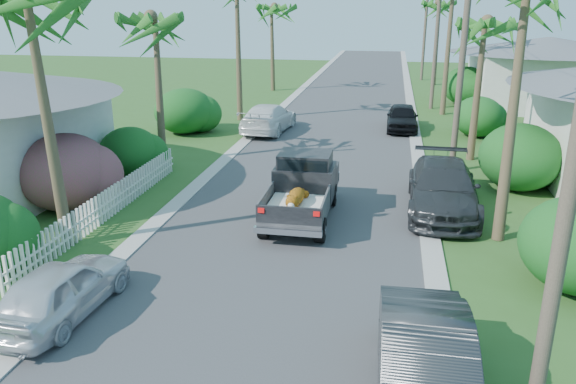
% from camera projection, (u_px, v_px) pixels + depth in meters
% --- Properties ---
extents(ground, '(120.00, 120.00, 0.00)m').
position_uv_depth(ground, '(246.00, 322.00, 12.48)').
color(ground, '#2F5620').
rests_on(ground, ground).
extents(road, '(8.00, 100.00, 0.02)m').
position_uv_depth(road, '(343.00, 114.00, 35.77)').
color(road, '#38383A').
rests_on(road, ground).
extents(curb_left, '(0.60, 100.00, 0.06)m').
position_uv_depth(curb_left, '(277.00, 111.00, 36.50)').
color(curb_left, '#A5A39E').
rests_on(curb_left, ground).
extents(curb_right, '(0.60, 100.00, 0.06)m').
position_uv_depth(curb_right, '(412.00, 116.00, 35.04)').
color(curb_right, '#A5A39E').
rests_on(curb_right, ground).
extents(pickup_truck, '(1.98, 5.12, 2.06)m').
position_uv_depth(pickup_truck, '(304.00, 185.00, 18.51)').
color(pickup_truck, black).
rests_on(pickup_truck, ground).
extents(parked_car_rn, '(1.72, 4.64, 1.52)m').
position_uv_depth(parked_car_rn, '(426.00, 368.00, 9.67)').
color(parked_car_rn, '#2B2E30').
rests_on(parked_car_rn, ground).
extents(parked_car_rm, '(2.42, 5.64, 1.62)m').
position_uv_depth(parked_car_rm, '(443.00, 188.00, 18.87)').
color(parked_car_rm, '#2B2D2F').
rests_on(parked_car_rm, ground).
extents(parked_car_rf, '(1.68, 4.15, 1.41)m').
position_uv_depth(parked_car_rf, '(402.00, 118.00, 31.03)').
color(parked_car_rf, black).
rests_on(parked_car_rf, ground).
extents(parked_car_ln, '(1.79, 3.94, 1.31)m').
position_uv_depth(parked_car_ln, '(61.00, 290.00, 12.52)').
color(parked_car_ln, silver).
rests_on(parked_car_ln, ground).
extents(parked_car_lf, '(2.54, 5.36, 1.51)m').
position_uv_depth(parked_car_lf, '(269.00, 118.00, 30.63)').
color(parked_car_lf, white).
rests_on(parked_car_lf, ground).
extents(palm_l_b, '(4.40, 4.40, 7.40)m').
position_uv_depth(palm_l_b, '(154.00, 18.00, 22.85)').
color(palm_l_b, brown).
rests_on(palm_l_b, ground).
extents(palm_l_d, '(4.40, 4.40, 7.70)m').
position_uv_depth(palm_l_d, '(272.00, 7.00, 43.21)').
color(palm_l_d, brown).
rests_on(palm_l_d, ground).
extents(palm_r_b, '(4.40, 4.40, 7.20)m').
position_uv_depth(palm_r_b, '(485.00, 22.00, 23.43)').
color(palm_r_b, brown).
rests_on(palm_r_b, ground).
extents(palm_r_d, '(4.40, 4.40, 8.00)m').
position_uv_depth(palm_r_d, '(440.00, 3.00, 46.50)').
color(palm_r_d, brown).
rests_on(palm_r_d, ground).
extents(shrub_l_b, '(3.00, 3.30, 2.60)m').
position_uv_depth(shrub_l_b, '(66.00, 172.00, 18.98)').
color(shrub_l_b, '#C01B62').
rests_on(shrub_l_b, ground).
extents(shrub_l_c, '(2.40, 2.64, 2.00)m').
position_uv_depth(shrub_l_c, '(130.00, 152.00, 22.73)').
color(shrub_l_c, '#154C17').
rests_on(shrub_l_c, ground).
extents(shrub_l_d, '(3.20, 3.52, 2.40)m').
position_uv_depth(shrub_l_d, '(185.00, 111.00, 30.23)').
color(shrub_l_d, '#154C17').
rests_on(shrub_l_d, ground).
extents(shrub_r_b, '(3.00, 3.30, 2.50)m').
position_uv_depth(shrub_r_b, '(520.00, 157.00, 21.00)').
color(shrub_r_b, '#154C17').
rests_on(shrub_r_b, ground).
extents(shrub_r_c, '(2.60, 2.86, 2.10)m').
position_uv_depth(shrub_r_c, '(478.00, 117.00, 29.51)').
color(shrub_r_c, '#154C17').
rests_on(shrub_r_c, ground).
extents(shrub_r_d, '(3.20, 3.52, 2.60)m').
position_uv_depth(shrub_r_d, '(466.00, 86.00, 38.66)').
color(shrub_r_d, '#154C17').
rests_on(shrub_r_d, ground).
extents(picket_fence, '(0.10, 11.00, 1.00)m').
position_uv_depth(picket_fence, '(110.00, 202.00, 18.46)').
color(picket_fence, white).
rests_on(picket_fence, ground).
extents(house_right_far, '(9.00, 8.00, 4.60)m').
position_uv_depth(house_right_far, '(545.00, 75.00, 37.55)').
color(house_right_far, silver).
rests_on(house_right_far, ground).
extents(utility_pole_a, '(1.60, 0.26, 9.00)m').
position_uv_depth(utility_pole_a, '(576.00, 156.00, 8.19)').
color(utility_pole_a, brown).
rests_on(utility_pole_a, ground).
extents(utility_pole_b, '(1.60, 0.26, 9.00)m').
position_uv_depth(utility_pole_b, '(462.00, 60.00, 22.17)').
color(utility_pole_b, brown).
rests_on(utility_pole_b, ground).
extents(utility_pole_c, '(1.60, 0.26, 9.00)m').
position_uv_depth(utility_pole_c, '(437.00, 38.00, 36.15)').
color(utility_pole_c, brown).
rests_on(utility_pole_c, ground).
extents(utility_pole_d, '(1.60, 0.26, 9.00)m').
position_uv_depth(utility_pole_d, '(425.00, 28.00, 50.13)').
color(utility_pole_d, brown).
rests_on(utility_pole_d, ground).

